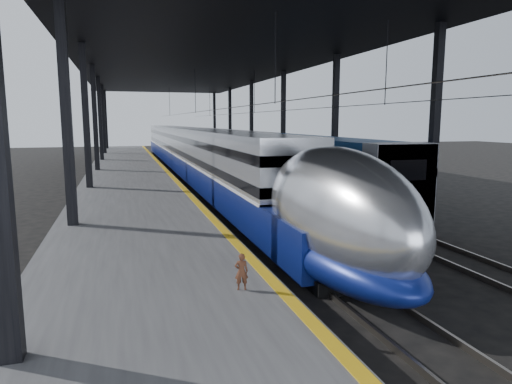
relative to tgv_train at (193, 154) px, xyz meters
name	(u,v)px	position (x,y,z in m)	size (l,w,h in m)	color
ground	(265,280)	(-2.00, -26.94, -1.95)	(160.00, 160.00, 0.00)	black
platform	(130,183)	(-5.50, -6.94, -1.45)	(6.00, 80.00, 1.00)	#4C4C4F
yellow_strip	(170,175)	(-2.70, -6.94, -0.94)	(0.30, 80.00, 0.01)	gold
rails	(241,185)	(2.50, -6.94, -1.87)	(6.52, 80.00, 0.16)	slate
canopy	(205,58)	(-0.10, -6.94, 7.17)	(18.00, 75.00, 9.47)	black
tgv_train	(193,154)	(0.00, 0.00, 0.00)	(2.91, 65.20, 4.17)	#B5B7BD
second_train	(239,150)	(5.00, 3.46, 0.01)	(2.81, 56.05, 3.87)	navy
child	(241,272)	(-3.54, -30.04, -0.53)	(0.31, 0.20, 0.84)	#522C1B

